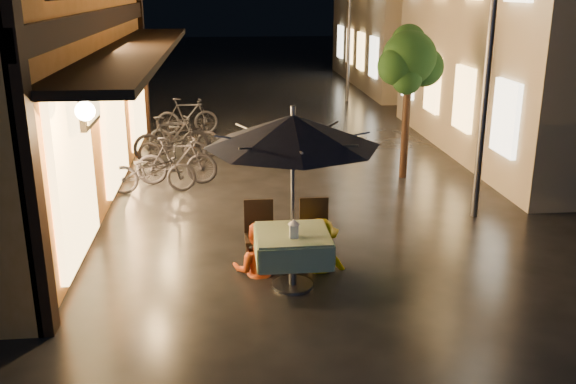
{
  "coord_description": "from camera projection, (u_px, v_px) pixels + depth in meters",
  "views": [
    {
      "loc": [
        -1.35,
        -8.28,
        3.87
      ],
      "look_at": [
        -0.5,
        0.13,
        1.15
      ],
      "focal_mm": 40.0,
      "sensor_mm": 36.0,
      "label": 1
    }
  ],
  "objects": [
    {
      "name": "person_yellow",
      "position": [
        320.0,
        221.0,
        8.98
      ],
      "size": [
        0.97,
        0.58,
        1.47
      ],
      "primitive_type": "imported",
      "rotation": [
        0.0,
        0.0,
        3.17
      ],
      "color": "#F0C500",
      "rests_on": "ground"
    },
    {
      "name": "bicycle_1",
      "position": [
        177.0,
        161.0,
        13.0
      ],
      "size": [
        1.66,
        0.52,
        0.99
      ],
      "primitive_type": "imported",
      "rotation": [
        0.0,
        0.0,
        1.54
      ],
      "color": "black",
      "rests_on": "ground"
    },
    {
      "name": "table_lantern",
      "position": [
        294.0,
        227.0,
        8.23
      ],
      "size": [
        0.16,
        0.16,
        0.25
      ],
      "color": "white",
      "rests_on": "cafe_table"
    },
    {
      "name": "cafe_chair_right",
      "position": [
        315.0,
        229.0,
        9.24
      ],
      "size": [
        0.42,
        0.42,
        0.97
      ],
      "color": "black",
      "rests_on": "ground"
    },
    {
      "name": "patio_umbrella",
      "position": [
        293.0,
        131.0,
        8.01
      ],
      "size": [
        2.25,
        2.25,
        2.46
      ],
      "color": "#59595E",
      "rests_on": "ground"
    },
    {
      "name": "cafe_chair_left",
      "position": [
        259.0,
        231.0,
        9.16
      ],
      "size": [
        0.42,
        0.42,
        0.97
      ],
      "color": "black",
      "rests_on": "ground"
    },
    {
      "name": "bicycle_2",
      "position": [
        172.0,
        146.0,
        14.56
      ],
      "size": [
        1.54,
        0.54,
        0.8
      ],
      "primitive_type": "imported",
      "rotation": [
        0.0,
        0.0,
        1.58
      ],
      "color": "black",
      "rests_on": "ground"
    },
    {
      "name": "cafe_table",
      "position": [
        293.0,
        246.0,
        8.49
      ],
      "size": [
        0.99,
        0.99,
        0.78
      ],
      "color": "#59595E",
      "rests_on": "ground"
    },
    {
      "name": "person_orange",
      "position": [
        256.0,
        224.0,
        8.9
      ],
      "size": [
        0.77,
        0.64,
        1.44
      ],
      "primitive_type": "imported",
      "rotation": [
        0.0,
        0.0,
        2.99
      ],
      "color": "#DA4D17",
      "rests_on": "ground"
    },
    {
      "name": "bicycle_3",
      "position": [
        172.0,
        138.0,
        14.77
      ],
      "size": [
        1.83,
        0.9,
        1.06
      ],
      "primitive_type": "imported",
      "rotation": [
        0.0,
        0.0,
        1.81
      ],
      "color": "black",
      "rests_on": "ground"
    },
    {
      "name": "streetlamp_far",
      "position": [
        349.0,
        16.0,
        21.82
      ],
      "size": [
        0.36,
        0.36,
        4.23
      ],
      "color": "#59595E",
      "rests_on": "ground"
    },
    {
      "name": "street_tree",
      "position": [
        410.0,
        62.0,
        12.92
      ],
      "size": [
        1.43,
        1.2,
        3.15
      ],
      "color": "black",
      "rests_on": "ground"
    },
    {
      "name": "streetlamp_near",
      "position": [
        490.0,
        48.0,
        10.45
      ],
      "size": [
        0.36,
        0.36,
        4.23
      ],
      "color": "#59595E",
      "rests_on": "ground"
    },
    {
      "name": "ground",
      "position": [
        323.0,
        270.0,
        9.16
      ],
      "size": [
        90.0,
        90.0,
        0.0
      ],
      "primitive_type": "plane",
      "color": "black",
      "rests_on": "ground"
    },
    {
      "name": "bicycle_5",
      "position": [
        187.0,
        116.0,
        17.41
      ],
      "size": [
        1.7,
        0.55,
        1.01
      ],
      "primitive_type": "imported",
      "rotation": [
        0.0,
        0.0,
        1.61
      ],
      "color": "black",
      "rests_on": "ground"
    },
    {
      "name": "bicycle_0",
      "position": [
        152.0,
        171.0,
        12.49
      ],
      "size": [
        1.72,
        0.7,
        0.88
      ],
      "primitive_type": "imported",
      "rotation": [
        0.0,
        0.0,
        1.64
      ],
      "color": "black",
      "rests_on": "ground"
    },
    {
      "name": "bicycle_4",
      "position": [
        185.0,
        135.0,
        15.27
      ],
      "size": [
        1.94,
        1.16,
        0.96
      ],
      "primitive_type": "imported",
      "rotation": [
        0.0,
        0.0,
        1.26
      ],
      "color": "black",
      "rests_on": "ground"
    }
  ]
}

